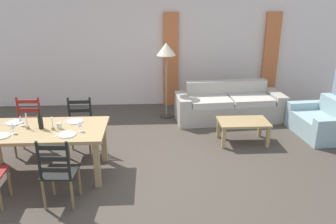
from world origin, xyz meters
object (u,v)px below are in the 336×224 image
dining_chair_far_right (80,127)px  coffee_table (243,124)px  dining_chair_near_right (59,172)px  wine_glass_near_left (12,126)px  standing_lamp (166,54)px  wine_glass_far_left (20,119)px  couch (228,106)px  wine_bottle (40,121)px  armchair_upholstered (322,123)px  coffee_cup_primary (59,126)px  wine_glass_near_right (80,124)px  dining_table (41,134)px  dining_chair_far_left (28,126)px

dining_chair_far_right → coffee_table: dining_chair_far_right is taller
dining_chair_near_right → wine_glass_near_left: size_ratio=5.96×
dining_chair_far_right → standing_lamp: size_ratio=0.59×
wine_glass_far_left → coffee_table: bearing=13.1°
dining_chair_far_right → couch: (2.89, 1.48, -0.19)m
dining_chair_far_right → wine_bottle: size_ratio=3.04×
armchair_upholstered → coffee_table: bearing=-171.1°
armchair_upholstered → standing_lamp: bearing=158.9°
dining_chair_near_right → armchair_upholstered: 4.93m
wine_glass_near_left → coffee_cup_primary: size_ratio=1.79×
dining_chair_far_right → wine_glass_near_right: (0.19, -0.84, 0.38)m
dining_chair_far_right → coffee_cup_primary: dining_chair_far_right is taller
dining_table → wine_glass_near_left: (-0.32, -0.15, 0.20)m
dining_chair_far_right → coffee_table: bearing=5.2°
wine_glass_near_right → couch: size_ratio=0.07×
dining_chair_far_left → dining_chair_far_right: bearing=-4.6°
dining_chair_near_right → dining_chair_far_left: same height
armchair_upholstered → standing_lamp: 3.39m
dining_chair_near_right → coffee_table: bearing=31.9°
dining_chair_far_right → wine_bottle: wine_bottle is taller
dining_chair_far_right → wine_bottle: 0.90m
dining_chair_far_right → wine_glass_far_left: 1.00m
dining_chair_near_right → standing_lamp: (1.52, 3.18, 0.93)m
wine_glass_near_right → standing_lamp: standing_lamp is taller
wine_glass_far_left → standing_lamp: standing_lamp is taller
dining_chair_far_right → armchair_upholstered: bearing=6.6°
dining_table → coffee_cup_primary: (0.28, -0.00, 0.13)m
wine_glass_near_left → wine_glass_near_right: bearing=1.4°
wine_bottle → wine_glass_near_right: size_ratio=1.96×
wine_bottle → coffee_cup_primary: size_ratio=3.51×
wine_bottle → wine_glass_far_left: bearing=158.7°
armchair_upholstered → standing_lamp: (-2.97, 1.14, 1.16)m
wine_glass_near_left → coffee_table: (3.62, 1.13, -0.51)m
wine_glass_near_right → wine_glass_near_left: bearing=-178.6°
wine_bottle → coffee_table: bearing=16.5°
dining_chair_far_left → wine_glass_near_right: bearing=-40.4°
dining_chair_far_left → armchair_upholstered: (5.39, 0.45, -0.23)m
dining_chair_far_left → coffee_cup_primary: size_ratio=10.67×
couch → armchair_upholstered: 1.89m
dining_chair_near_right → standing_lamp: bearing=64.5°
couch → standing_lamp: (-1.35, 0.18, 1.12)m
dining_chair_near_right → coffee_table: size_ratio=1.07×
couch → armchair_upholstered: bearing=-30.6°
dining_chair_near_right → wine_bottle: bearing=117.7°
dining_chair_near_right → coffee_table: 3.37m
wine_glass_near_left → wine_glass_near_right: size_ratio=1.00×
couch → standing_lamp: standing_lamp is taller
wine_bottle → wine_glass_near_left: (-0.34, -0.16, -0.01)m
dining_chair_near_right → armchair_upholstered: dining_chair_near_right is taller
coffee_cup_primary → standing_lamp: (1.68, 2.38, 0.62)m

